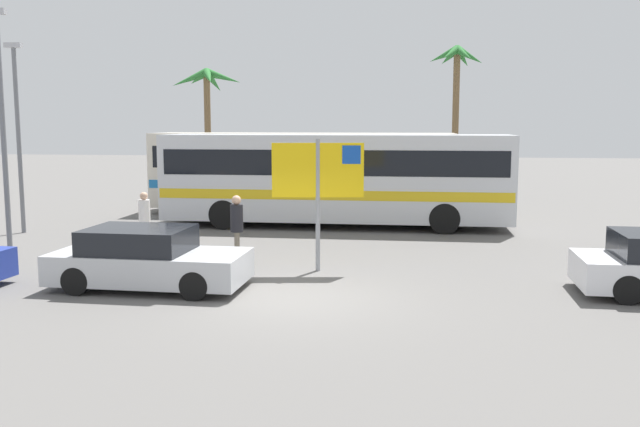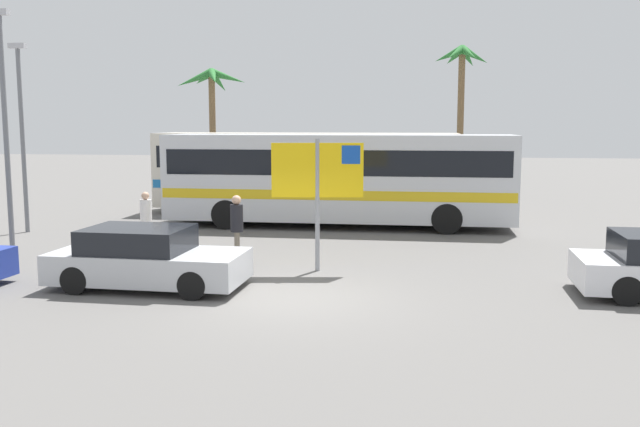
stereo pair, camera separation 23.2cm
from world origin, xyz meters
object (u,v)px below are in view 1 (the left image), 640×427
at_px(ferry_sign, 320,175).
at_px(car_silver, 147,259).
at_px(bus_rear_coach, 303,168).
at_px(pedestrian_crossing_lot, 237,224).
at_px(pedestrian_by_bus, 145,217).
at_px(bus_front_coach, 336,175).

bearing_deg(ferry_sign, car_silver, -155.08).
distance_m(bus_rear_coach, pedestrian_crossing_lot, 10.33).
bearing_deg(pedestrian_by_bus, pedestrian_crossing_lot, 141.29).
xyz_separation_m(bus_front_coach, car_silver, (-3.06, -9.54, -1.15)).
bearing_deg(bus_rear_coach, pedestrian_crossing_lot, -90.23).
bearing_deg(pedestrian_crossing_lot, ferry_sign, -21.57).
height_order(pedestrian_by_bus, pedestrian_crossing_lot, pedestrian_crossing_lot).
relative_size(bus_rear_coach, ferry_sign, 3.70).
height_order(bus_rear_coach, pedestrian_crossing_lot, bus_rear_coach).
xyz_separation_m(ferry_sign, pedestrian_crossing_lot, (-2.14, 0.31, -1.27)).
xyz_separation_m(bus_front_coach, pedestrian_by_bus, (-4.78, -5.39, -0.81)).
bearing_deg(pedestrian_crossing_lot, car_silver, -130.98).
distance_m(bus_rear_coach, ferry_sign, 10.83).
height_order(bus_rear_coach, car_silver, bus_rear_coach).
height_order(ferry_sign, car_silver, ferry_sign).
bearing_deg(pedestrian_crossing_lot, bus_front_coach, 62.69).
distance_m(bus_front_coach, pedestrian_by_bus, 7.25).
bearing_deg(ferry_sign, pedestrian_crossing_lot, 163.80).
xyz_separation_m(bus_front_coach, pedestrian_crossing_lot, (-1.73, -6.98, -0.73)).
height_order(car_silver, pedestrian_by_bus, pedestrian_by_bus).
xyz_separation_m(ferry_sign, pedestrian_by_bus, (-5.19, 1.90, -1.35)).
bearing_deg(ferry_sign, bus_front_coach, 85.22).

